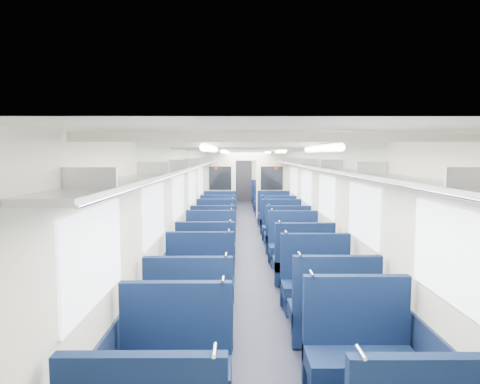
# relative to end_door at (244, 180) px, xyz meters

# --- Properties ---
(floor) EXTENTS (2.80, 18.00, 0.01)m
(floor) POSITION_rel_end_door_xyz_m (0.00, -8.94, -1.00)
(floor) COLOR black
(floor) RESTS_ON ground
(ceiling) EXTENTS (2.80, 18.00, 0.01)m
(ceiling) POSITION_rel_end_door_xyz_m (0.00, -8.94, 1.35)
(ceiling) COLOR silver
(ceiling) RESTS_ON wall_left
(wall_left) EXTENTS (0.02, 18.00, 2.35)m
(wall_left) POSITION_rel_end_door_xyz_m (-1.40, -8.94, 0.18)
(wall_left) COLOR beige
(wall_left) RESTS_ON floor
(dado_left) EXTENTS (0.03, 17.90, 0.70)m
(dado_left) POSITION_rel_end_door_xyz_m (-1.39, -8.94, -0.65)
(dado_left) COLOR #101B36
(dado_left) RESTS_ON floor
(wall_right) EXTENTS (0.02, 18.00, 2.35)m
(wall_right) POSITION_rel_end_door_xyz_m (1.40, -8.94, 0.18)
(wall_right) COLOR beige
(wall_right) RESTS_ON floor
(dado_right) EXTENTS (0.03, 17.90, 0.70)m
(dado_right) POSITION_rel_end_door_xyz_m (1.39, -8.94, -0.65)
(dado_right) COLOR #101B36
(dado_right) RESTS_ON floor
(wall_far) EXTENTS (2.80, 0.02, 2.35)m
(wall_far) POSITION_rel_end_door_xyz_m (0.00, 0.06, 0.18)
(wall_far) COLOR beige
(wall_far) RESTS_ON floor
(luggage_rack_left) EXTENTS (0.36, 17.40, 0.18)m
(luggage_rack_left) POSITION_rel_end_door_xyz_m (-1.21, -8.94, 0.97)
(luggage_rack_left) COLOR #B2B5BA
(luggage_rack_left) RESTS_ON wall_left
(luggage_rack_right) EXTENTS (0.36, 17.40, 0.18)m
(luggage_rack_right) POSITION_rel_end_door_xyz_m (1.21, -8.94, 0.97)
(luggage_rack_right) COLOR #B2B5BA
(luggage_rack_right) RESTS_ON wall_right
(windows) EXTENTS (2.78, 15.60, 0.75)m
(windows) POSITION_rel_end_door_xyz_m (0.00, -9.40, 0.42)
(windows) COLOR white
(windows) RESTS_ON wall_left
(ceiling_fittings) EXTENTS (2.70, 16.06, 0.11)m
(ceiling_fittings) POSITION_rel_end_door_xyz_m (0.00, -9.20, 1.29)
(ceiling_fittings) COLOR beige
(ceiling_fittings) RESTS_ON ceiling
(end_door) EXTENTS (0.75, 0.06, 2.00)m
(end_door) POSITION_rel_end_door_xyz_m (0.00, 0.00, 0.00)
(end_door) COLOR black
(end_door) RESTS_ON floor
(bulkhead) EXTENTS (2.80, 0.10, 2.35)m
(bulkhead) POSITION_rel_end_door_xyz_m (-0.00, -5.43, 0.23)
(bulkhead) COLOR beige
(bulkhead) RESTS_ON floor
(seat_2) EXTENTS (0.99, 0.55, 1.11)m
(seat_2) POSITION_rel_end_door_xyz_m (-0.83, -16.13, -0.66)
(seat_2) COLOR #0D1D40
(seat_2) RESTS_ON floor
(seat_3) EXTENTS (0.99, 0.55, 1.11)m
(seat_3) POSITION_rel_end_door_xyz_m (0.83, -15.95, -0.66)
(seat_3) COLOR #0D1D40
(seat_3) RESTS_ON floor
(seat_4) EXTENTS (0.99, 0.55, 1.11)m
(seat_4) POSITION_rel_end_door_xyz_m (-0.83, -14.95, -0.66)
(seat_4) COLOR #0D1D40
(seat_4) RESTS_ON floor
(seat_5) EXTENTS (0.99, 0.55, 1.11)m
(seat_5) POSITION_rel_end_door_xyz_m (0.83, -14.91, -0.66)
(seat_5) COLOR #0D1D40
(seat_5) RESTS_ON floor
(seat_6) EXTENTS (0.99, 0.55, 1.11)m
(seat_6) POSITION_rel_end_door_xyz_m (-0.83, -13.74, -0.66)
(seat_6) COLOR #0D1D40
(seat_6) RESTS_ON floor
(seat_7) EXTENTS (0.99, 0.55, 1.11)m
(seat_7) POSITION_rel_end_door_xyz_m (0.83, -13.87, -0.66)
(seat_7) COLOR #0D1D40
(seat_7) RESTS_ON floor
(seat_8) EXTENTS (0.99, 0.55, 1.11)m
(seat_8) POSITION_rel_end_door_xyz_m (-0.83, -12.56, -0.66)
(seat_8) COLOR #0D1D40
(seat_8) RESTS_ON floor
(seat_9) EXTENTS (0.99, 0.55, 1.11)m
(seat_9) POSITION_rel_end_door_xyz_m (0.83, -12.68, -0.66)
(seat_9) COLOR #0D1D40
(seat_9) RESTS_ON floor
(seat_10) EXTENTS (0.99, 0.55, 1.11)m
(seat_10) POSITION_rel_end_door_xyz_m (-0.83, -11.38, -0.66)
(seat_10) COLOR #0D1D40
(seat_10) RESTS_ON floor
(seat_11) EXTENTS (0.99, 0.55, 1.11)m
(seat_11) POSITION_rel_end_door_xyz_m (0.83, -11.45, -0.66)
(seat_11) COLOR #0D1D40
(seat_11) RESTS_ON floor
(seat_12) EXTENTS (0.99, 0.55, 1.11)m
(seat_12) POSITION_rel_end_door_xyz_m (-0.83, -10.33, -0.66)
(seat_12) COLOR #0D1D40
(seat_12) RESTS_ON floor
(seat_13) EXTENTS (0.99, 0.55, 1.11)m
(seat_13) POSITION_rel_end_door_xyz_m (0.83, -10.38, -0.66)
(seat_13) COLOR #0D1D40
(seat_13) RESTS_ON floor
(seat_14) EXTENTS (0.99, 0.55, 1.11)m
(seat_14) POSITION_rel_end_door_xyz_m (-0.83, -9.22, -0.66)
(seat_14) COLOR #0D1D40
(seat_14) RESTS_ON floor
(seat_15) EXTENTS (0.99, 0.55, 1.11)m
(seat_15) POSITION_rel_end_door_xyz_m (0.83, -9.27, -0.66)
(seat_15) COLOR #0D1D40
(seat_15) RESTS_ON floor
(seat_16) EXTENTS (0.99, 0.55, 1.11)m
(seat_16) POSITION_rel_end_door_xyz_m (-0.83, -7.93, -0.66)
(seat_16) COLOR #0D1D40
(seat_16) RESTS_ON floor
(seat_17) EXTENTS (0.99, 0.55, 1.11)m
(seat_17) POSITION_rel_end_door_xyz_m (0.83, -8.13, -0.66)
(seat_17) COLOR #0D1D40
(seat_17) RESTS_ON floor
(seat_18) EXTENTS (0.99, 0.55, 1.11)m
(seat_18) POSITION_rel_end_door_xyz_m (-0.83, -6.94, -0.66)
(seat_18) COLOR #0D1D40
(seat_18) RESTS_ON floor
(seat_19) EXTENTS (0.99, 0.55, 1.11)m
(seat_19) POSITION_rel_end_door_xyz_m (0.83, -6.86, -0.66)
(seat_19) COLOR #0D1D40
(seat_19) RESTS_ON floor
(seat_20) EXTENTS (0.99, 0.55, 1.11)m
(seat_20) POSITION_rel_end_door_xyz_m (-0.83, -4.82, -0.66)
(seat_20) COLOR #0D1D40
(seat_20) RESTS_ON floor
(seat_21) EXTENTS (0.99, 0.55, 1.11)m
(seat_21) POSITION_rel_end_door_xyz_m (0.83, -4.83, -0.66)
(seat_21) COLOR #0D1D40
(seat_21) RESTS_ON floor
(seat_22) EXTENTS (0.99, 0.55, 1.11)m
(seat_22) POSITION_rel_end_door_xyz_m (-0.83, -3.74, -0.66)
(seat_22) COLOR #0D1D40
(seat_22) RESTS_ON floor
(seat_23) EXTENTS (0.99, 0.55, 1.11)m
(seat_23) POSITION_rel_end_door_xyz_m (0.83, -3.77, -0.66)
(seat_23) COLOR #0D1D40
(seat_23) RESTS_ON floor
(seat_24) EXTENTS (0.99, 0.55, 1.11)m
(seat_24) POSITION_rel_end_door_xyz_m (-0.83, -2.56, -0.66)
(seat_24) COLOR #0D1D40
(seat_24) RESTS_ON floor
(seat_25) EXTENTS (0.99, 0.55, 1.11)m
(seat_25) POSITION_rel_end_door_xyz_m (0.83, -2.58, -0.66)
(seat_25) COLOR #0D1D40
(seat_25) RESTS_ON floor
(seat_26) EXTENTS (0.99, 0.55, 1.11)m
(seat_26) POSITION_rel_end_door_xyz_m (-0.83, -1.36, -0.66)
(seat_26) COLOR #0D1D40
(seat_26) RESTS_ON floor
(seat_27) EXTENTS (0.99, 0.55, 1.11)m
(seat_27) POSITION_rel_end_door_xyz_m (0.83, -1.28, -0.66)
(seat_27) COLOR #0D1D40
(seat_27) RESTS_ON floor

